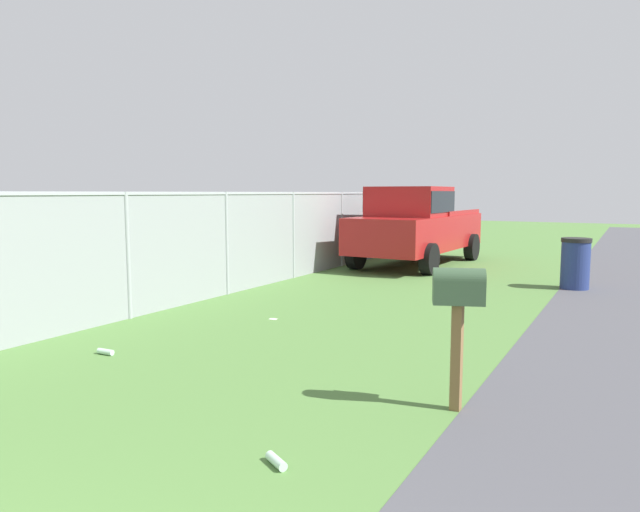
# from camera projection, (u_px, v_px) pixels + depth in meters

# --- Properties ---
(mailbox) EXTENTS (0.34, 0.49, 1.28)m
(mailbox) POSITION_uv_depth(u_px,v_px,m) (458.00, 298.00, 4.97)
(mailbox) COLOR brown
(mailbox) RESTS_ON ground
(pickup_truck) EXTENTS (5.31, 2.36, 2.09)m
(pickup_truck) POSITION_uv_depth(u_px,v_px,m) (415.00, 224.00, 15.10)
(pickup_truck) COLOR maroon
(pickup_truck) RESTS_ON ground
(trash_bin) EXTENTS (0.58, 0.58, 1.03)m
(trash_bin) POSITION_uv_depth(u_px,v_px,m) (575.00, 263.00, 11.42)
(trash_bin) COLOR navy
(trash_bin) RESTS_ON ground
(fence_section) EXTENTS (16.88, 0.07, 1.95)m
(fence_section) POSITION_uv_depth(u_px,v_px,m) (263.00, 236.00, 11.78)
(fence_section) COLOR #9EA3A8
(fence_section) RESTS_ON ground
(litter_wrapper_by_mailbox) EXTENTS (0.10, 0.13, 0.01)m
(litter_wrapper_by_mailbox) POSITION_uv_depth(u_px,v_px,m) (273.00, 319.00, 8.71)
(litter_wrapper_by_mailbox) COLOR silver
(litter_wrapper_by_mailbox) RESTS_ON ground
(litter_bottle_far_scatter) EXTENTS (0.17, 0.23, 0.07)m
(litter_bottle_far_scatter) POSITION_uv_depth(u_px,v_px,m) (276.00, 461.00, 4.03)
(litter_bottle_far_scatter) COLOR #B2D8BF
(litter_bottle_far_scatter) RESTS_ON ground
(litter_bottle_near_hydrant) EXTENTS (0.08, 0.22, 0.07)m
(litter_bottle_near_hydrant) POSITION_uv_depth(u_px,v_px,m) (105.00, 352.00, 6.80)
(litter_bottle_near_hydrant) COLOR #B2D8BF
(litter_bottle_near_hydrant) RESTS_ON ground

